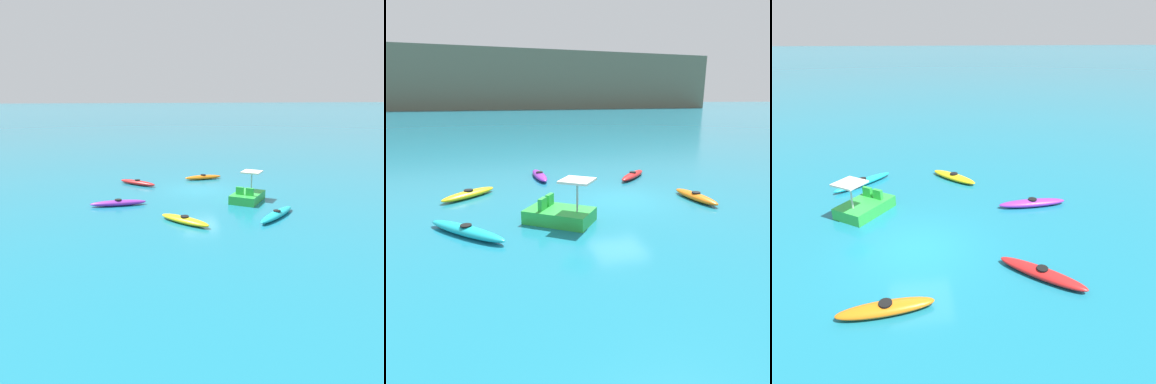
{
  "view_description": "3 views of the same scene",
  "coord_description": "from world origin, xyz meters",
  "views": [
    {
      "loc": [
        -24.61,
        5.43,
        6.09
      ],
      "look_at": [
        -3.58,
        1.22,
        0.79
      ],
      "focal_mm": 36.73,
      "sensor_mm": 36.0,
      "label": 1
    },
    {
      "loc": [
        -5.97,
        -14.27,
        4.48
      ],
      "look_at": [
        -1.87,
        0.41,
        0.38
      ],
      "focal_mm": 32.99,
      "sensor_mm": 36.0,
      "label": 2
    },
    {
      "loc": [
        11.4,
        -0.01,
        7.18
      ],
      "look_at": [
        -3.23,
        2.23,
        0.72
      ],
      "focal_mm": 33.54,
      "sensor_mm": 36.0,
      "label": 3
    }
  ],
  "objects": [
    {
      "name": "kayak_purple",
      "position": [
        -2.79,
        5.32,
        0.16
      ],
      "size": [
        0.68,
        3.13,
        0.37
      ],
      "color": "purple",
      "rests_on": "ground_plane"
    },
    {
      "name": "kayak_cyan",
      "position": [
        -6.6,
        -2.61,
        0.16
      ],
      "size": [
        2.79,
        2.96,
        0.37
      ],
      "color": "#19B7C6",
      "rests_on": "ground_plane"
    },
    {
      "name": "kayak_red",
      "position": [
        2.36,
        3.92,
        0.16
      ],
      "size": [
        2.51,
        2.59,
        0.37
      ],
      "color": "red",
      "rests_on": "ground_plane"
    },
    {
      "name": "kayak_orange",
      "position": [
        3.25,
        -0.99,
        0.16
      ],
      "size": [
        0.87,
        2.82,
        0.37
      ],
      "color": "orange",
      "rests_on": "ground_plane"
    },
    {
      "name": "pedal_boat_green",
      "position": [
        -3.28,
        -2.18,
        0.34
      ],
      "size": [
        2.82,
        2.64,
        1.68
      ],
      "color": "green",
      "rests_on": "ground_plane"
    },
    {
      "name": "kayak_yellow",
      "position": [
        -6.62,
        2.19,
        0.16
      ],
      "size": [
        2.66,
        2.4,
        0.37
      ],
      "color": "yellow",
      "rests_on": "ground_plane"
    },
    {
      "name": "ground_plane",
      "position": [
        0.0,
        0.0,
        0.0
      ],
      "size": [
        600.0,
        600.0,
        0.0
      ],
      "primitive_type": "plane",
      "color": "#19728C"
    }
  ]
}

